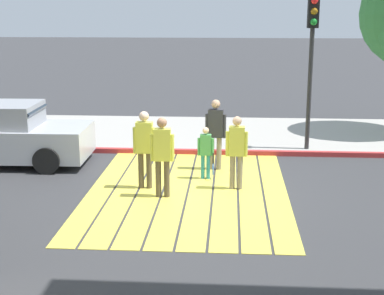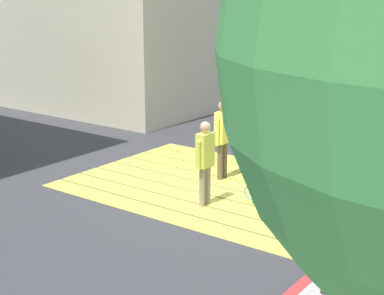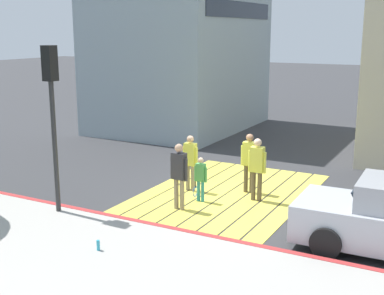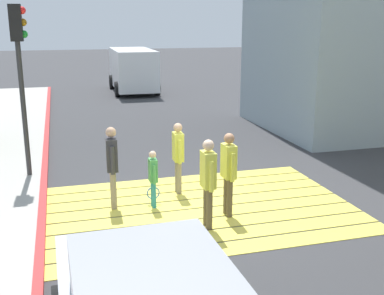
{
  "view_description": "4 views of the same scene",
  "coord_description": "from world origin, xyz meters",
  "views": [
    {
      "loc": [
        11.98,
        0.89,
        4.0
      ],
      "look_at": [
        -0.66,
        0.05,
        0.84
      ],
      "focal_mm": 53.64,
      "sensor_mm": 36.0,
      "label": 1
    },
    {
      "loc": [
        -6.37,
        9.72,
        4.02
      ],
      "look_at": [
        0.8,
        0.08,
        0.77
      ],
      "focal_mm": 54.85,
      "sensor_mm": 36.0,
      "label": 2
    },
    {
      "loc": [
        -12.86,
        -5.75,
        4.58
      ],
      "look_at": [
        -0.1,
        1.07,
        1.27
      ],
      "focal_mm": 47.98,
      "sensor_mm": 36.0,
      "label": 3
    },
    {
      "loc": [
        -2.76,
        -9.04,
        3.86
      ],
      "look_at": [
        0.06,
        0.93,
        1.1
      ],
      "focal_mm": 44.48,
      "sensor_mm": 36.0,
      "label": 4
    }
  ],
  "objects": [
    {
      "name": "curb_painted",
      "position": [
        -3.25,
        0.0,
        0.07
      ],
      "size": [
        0.16,
        40.0,
        0.13
      ],
      "primitive_type": "cube",
      "color": "#BC3333",
      "rests_on": "ground"
    },
    {
      "name": "pedestrian_teen_behind",
      "position": [
        -0.16,
        -0.97,
        1.02
      ],
      "size": [
        0.22,
        0.51,
        1.75
      ],
      "color": "brown",
      "rests_on": "ground"
    },
    {
      "name": "sidewalk_west",
      "position": [
        -5.6,
        0.0,
        0.06
      ],
      "size": [
        4.8,
        40.0,
        0.12
      ],
      "primitive_type": "cube",
      "color": "#ADA8A0",
      "rests_on": "ground"
    },
    {
      "name": "pedestrian_child_with_racket",
      "position": [
        -0.96,
        0.36,
        0.7
      ],
      "size": [
        0.28,
        0.38,
        1.25
      ],
      "color": "teal",
      "rests_on": "ground"
    },
    {
      "name": "pedestrian_adult_lead",
      "position": [
        -0.24,
        1.06,
        0.96
      ],
      "size": [
        0.22,
        0.49,
        1.65
      ],
      "color": "gray",
      "rests_on": "ground"
    },
    {
      "name": "pedestrian_adult_trailing",
      "position": [
        0.41,
        -0.51,
        1.01
      ],
      "size": [
        0.23,
        0.51,
        1.73
      ],
      "color": "brown",
      "rests_on": "ground"
    },
    {
      "name": "building_far_north",
      "position": [
        8.5,
        6.28,
        4.97
      ],
      "size": [
        8.0,
        6.04,
        9.93
      ],
      "color": "#8C9EA8",
      "rests_on": "ground"
    },
    {
      "name": "crosswalk_stripes",
      "position": [
        0.0,
        -0.0,
        0.01
      ],
      "size": [
        6.4,
        4.35,
        0.01
      ],
      "color": "#EAD64C",
      "rests_on": "ground"
    },
    {
      "name": "water_bottle",
      "position": [
        -5.04,
        0.64,
        0.23
      ],
      "size": [
        0.07,
        0.07,
        0.22
      ],
      "primitive_type": "cylinder",
      "color": "#33A5BF",
      "rests_on": "sidewalk_west"
    },
    {
      "name": "traffic_light_corner",
      "position": [
        -3.58,
        3.04,
        3.04
      ],
      "size": [
        0.39,
        0.28,
        4.24
      ],
      "color": "#2D2D2D",
      "rests_on": "ground"
    },
    {
      "name": "ground_plane",
      "position": [
        0.0,
        0.0,
        0.0
      ],
      "size": [
        120.0,
        120.0,
        0.0
      ],
      "primitive_type": "plane",
      "color": "#38383A"
    },
    {
      "name": "pedestrian_adult_side",
      "position": [
        -1.78,
        0.56,
        1.03
      ],
      "size": [
        0.25,
        0.51,
        1.76
      ],
      "color": "gray",
      "rests_on": "ground"
    }
  ]
}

